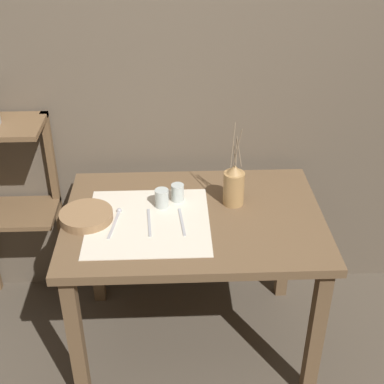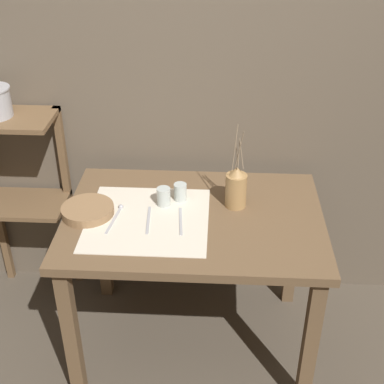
{
  "view_description": "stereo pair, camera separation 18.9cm",
  "coord_description": "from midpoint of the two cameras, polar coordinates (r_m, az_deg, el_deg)",
  "views": [
    {
      "loc": [
        -0.09,
        -1.94,
        2.07
      ],
      "look_at": [
        -0.01,
        0.0,
        0.89
      ],
      "focal_mm": 50.0,
      "sensor_mm": 36.0,
      "label": 1
    },
    {
      "loc": [
        0.1,
        -1.94,
        2.07
      ],
      "look_at": [
        -0.01,
        0.0,
        0.89
      ],
      "focal_mm": 50.0,
      "sensor_mm": 36.0,
      "label": 2
    }
  ],
  "objects": [
    {
      "name": "stone_wall_back",
      "position": [
        2.6,
        -2.44,
        11.75
      ],
      "size": [
        7.0,
        0.06,
        2.4
      ],
      "color": "brown",
      "rests_on": "ground_plane"
    },
    {
      "name": "linen_cloth",
      "position": [
        2.31,
        -7.03,
        -3.21
      ],
      "size": [
        0.53,
        0.52,
        0.0
      ],
      "color": "beige",
      "rests_on": "wooden_table"
    },
    {
      "name": "fork_outer",
      "position": [
        2.29,
        -3.44,
        -3.25
      ],
      "size": [
        0.03,
        0.21,
        0.0
      ],
      "color": "#A8A8AD",
      "rests_on": "wooden_table"
    },
    {
      "name": "spoon_inner",
      "position": [
        2.36,
        -10.28,
        -2.62
      ],
      "size": [
        0.05,
        0.22,
        0.02
      ],
      "color": "#A8A8AD",
      "rests_on": "wooden_table"
    },
    {
      "name": "glass_tumbler_far",
      "position": [
        2.42,
        -3.78,
        -0.12
      ],
      "size": [
        0.06,
        0.06,
        0.08
      ],
      "color": "#B7C1BC",
      "rests_on": "wooden_table"
    },
    {
      "name": "pitcher_with_flowers",
      "position": [
        2.37,
        2.22,
        0.61
      ],
      "size": [
        0.09,
        0.09,
        0.4
      ],
      "color": "#A87F4C",
      "rests_on": "wooden_table"
    },
    {
      "name": "ground_plane",
      "position": [
        2.84,
        -1.82,
        -15.51
      ],
      "size": [
        12.0,
        12.0,
        0.0
      ],
      "primitive_type": "plane",
      "color": "brown"
    },
    {
      "name": "glass_tumbler_near",
      "position": [
        2.38,
        -5.51,
        -0.71
      ],
      "size": [
        0.06,
        0.06,
        0.08
      ],
      "color": "#B7C1BC",
      "rests_on": "wooden_table"
    },
    {
      "name": "wooden_bowl",
      "position": [
        2.36,
        -13.48,
        -2.58
      ],
      "size": [
        0.23,
        0.23,
        0.04
      ],
      "color": "#8E6B47",
      "rests_on": "wooden_table"
    },
    {
      "name": "wooden_table",
      "position": [
        2.4,
        -2.09,
        -4.67
      ],
      "size": [
        1.14,
        0.79,
        0.77
      ],
      "color": "brown",
      "rests_on": "ground_plane"
    },
    {
      "name": "knife_center",
      "position": [
        2.3,
        -6.93,
        -3.29
      ],
      "size": [
        0.03,
        0.21,
        0.0
      ],
      "color": "#A8A8AD",
      "rests_on": "wooden_table"
    },
    {
      "name": "wooden_shelf_unit",
      "position": [
        2.8,
        -20.85,
        0.72
      ],
      "size": [
        0.44,
        0.29,
        1.08
      ],
      "color": "brown",
      "rests_on": "ground_plane"
    }
  ]
}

